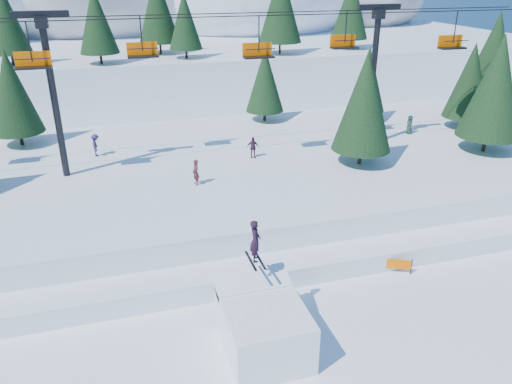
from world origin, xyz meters
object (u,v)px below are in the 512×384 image
object	(u,v)px
chairlift	(220,63)
banner_far	(437,242)
jump_kicker	(263,324)
banner_near	(385,263)

from	to	relation	value
chairlift	banner_far	world-z (taller)	chairlift
jump_kicker	banner_near	xyz separation A→B (m)	(8.01, 3.78, -0.71)
jump_kicker	banner_far	xyz separation A→B (m)	(12.10, 4.98, -0.71)
chairlift	jump_kicker	bearing A→B (deg)	-97.33
banner_near	chairlift	bearing A→B (deg)	114.23
jump_kicker	banner_near	world-z (taller)	jump_kicker
banner_near	banner_far	xyz separation A→B (m)	(4.10, 1.19, 0.00)
jump_kicker	banner_near	bearing A→B (deg)	25.30
banner_far	jump_kicker	bearing A→B (deg)	-157.65
jump_kicker	chairlift	distance (m)	18.74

